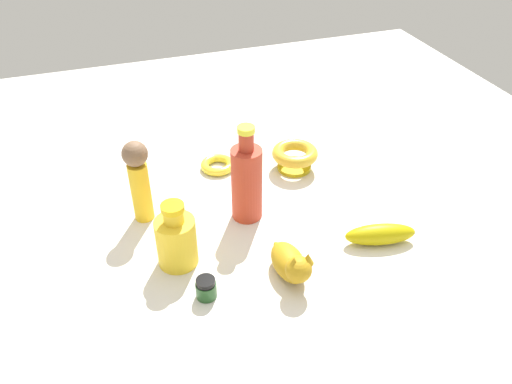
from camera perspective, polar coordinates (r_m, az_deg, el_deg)
ground at (r=1.21m, az=0.00°, el=-2.35°), size 2.00×2.00×0.00m
bowl at (r=1.34m, az=4.30°, el=4.04°), size 0.12×0.12×0.06m
bottle_tall at (r=1.15m, az=-1.06°, el=1.25°), size 0.07×0.07×0.23m
banana at (r=1.15m, az=13.53°, el=-4.56°), size 0.08×0.16×0.05m
bottle_short at (r=1.06m, az=-8.78°, el=-5.19°), size 0.08×0.08×0.15m
person_figure_adult at (r=1.16m, az=-12.81°, el=1.54°), size 0.06×0.06×0.20m
nail_polish_jar at (r=1.01m, az=-5.52°, el=-10.48°), size 0.04×0.04×0.04m
bangle at (r=1.36m, az=-4.25°, el=2.99°), size 0.09×0.09×0.02m
cat_figurine at (r=1.03m, az=4.04°, el=-7.84°), size 0.15×0.07×0.09m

